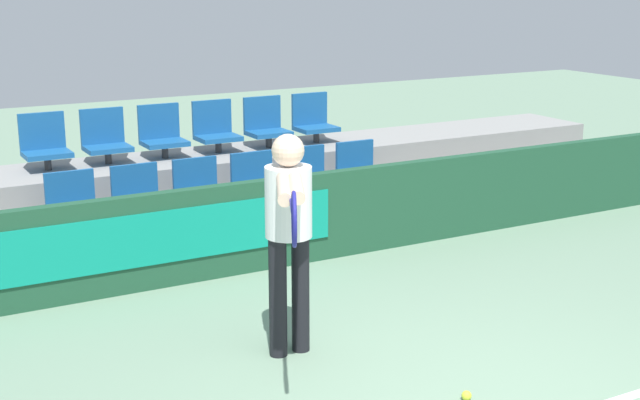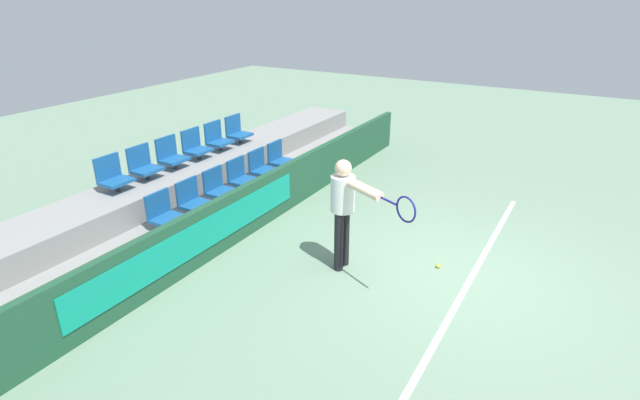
{
  "view_description": "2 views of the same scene",
  "coord_description": "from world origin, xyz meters",
  "px_view_note": "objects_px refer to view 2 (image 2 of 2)",
  "views": [
    {
      "loc": [
        -3.33,
        -3.79,
        2.7
      ],
      "look_at": [
        -0.05,
        2.14,
        0.95
      ],
      "focal_mm": 50.0,
      "sensor_mm": 36.0,
      "label": 1
    },
    {
      "loc": [
        -6.16,
        -1.27,
        3.7
      ],
      "look_at": [
        0.15,
        2.37,
        0.59
      ],
      "focal_mm": 28.0,
      "sensor_mm": 36.0,
      "label": 2
    }
  ],
  "objects_px": {
    "stadium_chair_6": "(113,176)",
    "tennis_player": "(346,204)",
    "stadium_chair_0": "(163,213)",
    "stadium_chair_5": "(279,157)",
    "stadium_chair_2": "(218,187)",
    "stadium_chair_1": "(192,199)",
    "stadium_chair_3": "(240,176)",
    "tennis_ball": "(438,266)",
    "stadium_chair_4": "(261,166)",
    "stadium_chair_7": "(143,164)",
    "stadium_chair_11": "(237,131)",
    "stadium_chair_10": "(217,138)",
    "stadium_chair_8": "(171,155)",
    "stadium_chair_9": "(195,146)"
  },
  "relations": [
    {
      "from": "stadium_chair_11",
      "to": "tennis_player",
      "type": "bearing_deg",
      "value": -120.94
    },
    {
      "from": "stadium_chair_5",
      "to": "stadium_chair_9",
      "type": "distance_m",
      "value": 1.63
    },
    {
      "from": "stadium_chair_3",
      "to": "stadium_chair_8",
      "type": "xyz_separation_m",
      "value": [
        -0.61,
        1.01,
        0.4
      ]
    },
    {
      "from": "stadium_chair_4",
      "to": "tennis_ball",
      "type": "height_order",
      "value": "stadium_chair_4"
    },
    {
      "from": "stadium_chair_6",
      "to": "stadium_chair_10",
      "type": "relative_size",
      "value": 1.0
    },
    {
      "from": "stadium_chair_6",
      "to": "stadium_chair_8",
      "type": "relative_size",
      "value": 1.0
    },
    {
      "from": "tennis_player",
      "to": "tennis_ball",
      "type": "distance_m",
      "value": 1.67
    },
    {
      "from": "stadium_chair_6",
      "to": "stadium_chair_11",
      "type": "bearing_deg",
      "value": 0.0
    },
    {
      "from": "stadium_chair_3",
      "to": "stadium_chair_7",
      "type": "distance_m",
      "value": 1.63
    },
    {
      "from": "stadium_chair_2",
      "to": "stadium_chair_3",
      "type": "relative_size",
      "value": 1.0
    },
    {
      "from": "stadium_chair_4",
      "to": "tennis_ball",
      "type": "relative_size",
      "value": 8.36
    },
    {
      "from": "stadium_chair_9",
      "to": "tennis_ball",
      "type": "relative_size",
      "value": 8.36
    },
    {
      "from": "stadium_chair_4",
      "to": "tennis_ball",
      "type": "bearing_deg",
      "value": -102.89
    },
    {
      "from": "stadium_chair_4",
      "to": "stadium_chair_6",
      "type": "height_order",
      "value": "stadium_chair_6"
    },
    {
      "from": "tennis_ball",
      "to": "stadium_chair_6",
      "type": "bearing_deg",
      "value": 108.26
    },
    {
      "from": "stadium_chair_3",
      "to": "stadium_chair_6",
      "type": "bearing_deg",
      "value": 150.85
    },
    {
      "from": "stadium_chair_2",
      "to": "stadium_chair_4",
      "type": "relative_size",
      "value": 1.0
    },
    {
      "from": "stadium_chair_5",
      "to": "stadium_chair_2",
      "type": "bearing_deg",
      "value": 180.0
    },
    {
      "from": "stadium_chair_4",
      "to": "stadium_chair_6",
      "type": "distance_m",
      "value": 2.66
    },
    {
      "from": "stadium_chair_8",
      "to": "stadium_chair_11",
      "type": "distance_m",
      "value": 1.82
    },
    {
      "from": "stadium_chair_10",
      "to": "stadium_chair_11",
      "type": "xyz_separation_m",
      "value": [
        0.61,
        0.0,
        0.0
      ]
    },
    {
      "from": "stadium_chair_0",
      "to": "stadium_chair_7",
      "type": "distance_m",
      "value": 1.25
    },
    {
      "from": "stadium_chair_6",
      "to": "tennis_ball",
      "type": "height_order",
      "value": "stadium_chair_6"
    },
    {
      "from": "stadium_chair_1",
      "to": "stadium_chair_3",
      "type": "xyz_separation_m",
      "value": [
        1.21,
        0.0,
        0.0
      ]
    },
    {
      "from": "tennis_player",
      "to": "tennis_ball",
      "type": "xyz_separation_m",
      "value": [
        0.69,
        -1.16,
        -0.98
      ]
    },
    {
      "from": "stadium_chair_5",
      "to": "tennis_ball",
      "type": "distance_m",
      "value": 4.06
    },
    {
      "from": "stadium_chair_10",
      "to": "stadium_chair_5",
      "type": "bearing_deg",
      "value": -59.14
    },
    {
      "from": "stadium_chair_3",
      "to": "stadium_chair_10",
      "type": "xyz_separation_m",
      "value": [
        0.61,
        1.01,
        0.4
      ]
    },
    {
      "from": "tennis_player",
      "to": "stadium_chair_4",
      "type": "bearing_deg",
      "value": 84.5
    },
    {
      "from": "tennis_ball",
      "to": "stadium_chair_0",
      "type": "bearing_deg",
      "value": 112.75
    },
    {
      "from": "stadium_chair_4",
      "to": "stadium_chair_1",
      "type": "bearing_deg",
      "value": 180.0
    },
    {
      "from": "stadium_chair_2",
      "to": "stadium_chair_6",
      "type": "distance_m",
      "value": 1.63
    },
    {
      "from": "stadium_chair_3",
      "to": "stadium_chair_6",
      "type": "xyz_separation_m",
      "value": [
        -1.82,
        1.01,
        0.4
      ]
    },
    {
      "from": "stadium_chair_10",
      "to": "stadium_chair_1",
      "type": "bearing_deg",
      "value": -150.85
    },
    {
      "from": "stadium_chair_6",
      "to": "tennis_player",
      "type": "relative_size",
      "value": 0.34
    },
    {
      "from": "stadium_chair_2",
      "to": "stadium_chair_11",
      "type": "bearing_deg",
      "value": 29.15
    },
    {
      "from": "tennis_player",
      "to": "stadium_chair_7",
      "type": "bearing_deg",
      "value": 119.78
    },
    {
      "from": "stadium_chair_0",
      "to": "stadium_chair_3",
      "type": "bearing_deg",
      "value": 0.0
    },
    {
      "from": "stadium_chair_0",
      "to": "stadium_chair_7",
      "type": "relative_size",
      "value": 1.0
    },
    {
      "from": "stadium_chair_0",
      "to": "stadium_chair_6",
      "type": "relative_size",
      "value": 1.0
    },
    {
      "from": "stadium_chair_1",
      "to": "stadium_chair_4",
      "type": "xyz_separation_m",
      "value": [
        1.82,
        0.0,
        0.0
      ]
    },
    {
      "from": "stadium_chair_1",
      "to": "stadium_chair_4",
      "type": "relative_size",
      "value": 1.0
    },
    {
      "from": "tennis_ball",
      "to": "stadium_chair_11",
      "type": "bearing_deg",
      "value": 72.91
    },
    {
      "from": "stadium_chair_1",
      "to": "stadium_chair_7",
      "type": "distance_m",
      "value": 1.09
    },
    {
      "from": "stadium_chair_2",
      "to": "tennis_player",
      "type": "bearing_deg",
      "value": -97.4
    },
    {
      "from": "tennis_ball",
      "to": "stadium_chair_4",
      "type": "bearing_deg",
      "value": 77.11
    },
    {
      "from": "stadium_chair_3",
      "to": "stadium_chair_0",
      "type": "bearing_deg",
      "value": 180.0
    },
    {
      "from": "stadium_chair_0",
      "to": "tennis_player",
      "type": "height_order",
      "value": "tennis_player"
    },
    {
      "from": "stadium_chair_3",
      "to": "stadium_chair_4",
      "type": "bearing_deg",
      "value": 0.0
    },
    {
      "from": "stadium_chair_2",
      "to": "stadium_chair_5",
      "type": "bearing_deg",
      "value": 0.0
    }
  ]
}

